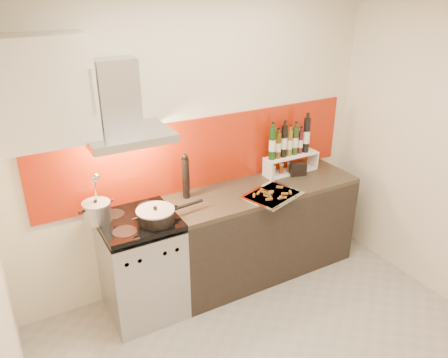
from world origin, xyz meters
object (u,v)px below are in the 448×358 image
stock_pot (97,212)px  pepper_mill (186,177)px  saute_pan (156,215)px  baking_tray (272,195)px  counter (262,229)px  range_stove (142,267)px

stock_pot → pepper_mill: pepper_mill is taller
saute_pan → baking_tray: size_ratio=1.01×
counter → baking_tray: (-0.05, -0.20, 0.47)m
stock_pot → baking_tray: bearing=-12.2°
counter → stock_pot: bearing=175.8°
saute_pan → pepper_mill: size_ratio=1.42×
stock_pot → baking_tray: stock_pot is taller
stock_pot → pepper_mill: (0.78, 0.05, 0.11)m
baking_tray → counter: bearing=76.2°
pepper_mill → baking_tray: bearing=-28.4°
saute_pan → pepper_mill: 0.49m
pepper_mill → baking_tray: pepper_mill is taller
range_stove → baking_tray: baking_tray is taller
range_stove → saute_pan: 0.55m
range_stove → counter: size_ratio=0.51×
counter → stock_pot: (-1.48, 0.11, 0.54)m
range_stove → pepper_mill: pepper_mill is taller
range_stove → counter: range_stove is taller
counter → saute_pan: (-1.08, -0.12, 0.51)m
saute_pan → range_stove: bearing=134.5°
counter → baking_tray: 0.51m
stock_pot → pepper_mill: 0.79m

